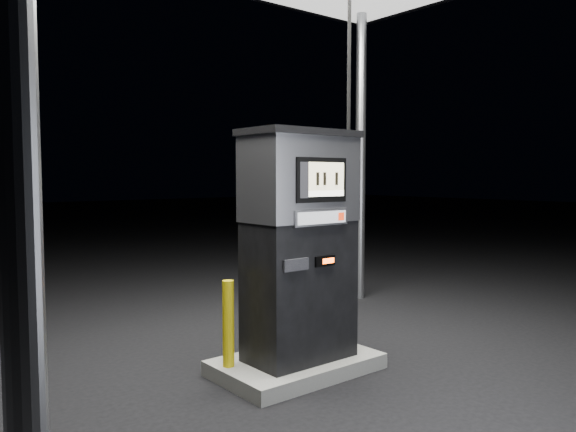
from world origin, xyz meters
TOP-DOWN VIEW (x-y plane):
  - ground at (0.00, 0.00)m, footprint 80.00×80.00m
  - pump_island at (0.00, 0.00)m, footprint 1.60×1.00m
  - fuel_dispenser at (0.01, -0.04)m, footprint 1.23×0.68m
  - bollard_left at (-0.67, 0.20)m, footprint 0.13×0.13m
  - bollard_right at (0.56, 0.20)m, footprint 0.16×0.16m

SIDE VIEW (x-z plane):
  - ground at x=0.00m, z-range 0.00..0.00m
  - pump_island at x=0.00m, z-range 0.00..0.15m
  - bollard_left at x=-0.67m, z-range 0.15..0.98m
  - bollard_right at x=0.56m, z-range 0.15..1.10m
  - fuel_dispenser at x=0.01m, z-range -1.03..3.65m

